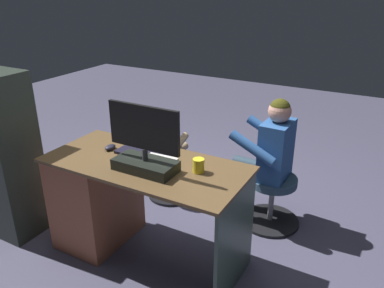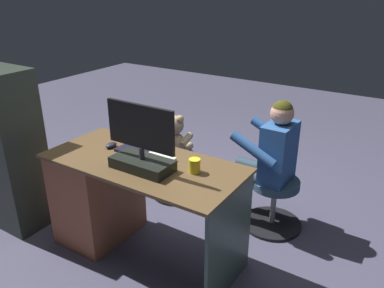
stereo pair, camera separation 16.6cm
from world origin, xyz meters
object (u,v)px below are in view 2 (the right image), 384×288
Objects in this scene: visitor_chair at (274,200)px; cup at (195,166)px; computer_mouse at (111,145)px; teddy_bear at (175,136)px; person at (267,155)px; desk at (107,192)px; tv_remote at (127,158)px; office_chair_teddy at (175,171)px; keyboard at (143,153)px; monitor at (142,149)px.

cup is at bearing 71.08° from visitor_chair.
computer_mouse is 0.79m from teddy_bear.
person reaches higher than visitor_chair.
computer_mouse is at bearing -0.54° from cup.
computer_mouse is 0.25× the size of teddy_bear.
teddy_bear reaches higher than visitor_chair.
cup reaches higher than desk.
cup is at bearing -175.84° from desk.
tv_remote is 0.35× the size of office_chair_teddy.
computer_mouse is 0.73m from cup.
tv_remote reaches higher than office_chair_teddy.
person is at bearing -138.12° from desk.
computer_mouse is 0.64× the size of tv_remote.
visitor_chair is at bearing -133.68° from keyboard.
cup is at bearing 179.46° from computer_mouse.
desk is 1.34m from visitor_chair.
office_chair_teddy is at bearing -66.99° from monitor.
tv_remote is 0.90m from teddy_bear.
computer_mouse is 0.22× the size of office_chair_teddy.
office_chair_teddy is at bearing -66.59° from tv_remote.
cup is (-0.75, -0.05, 0.40)m from desk.
computer_mouse is at bearing 87.43° from office_chair_teddy.
computer_mouse is (-0.03, -0.06, 0.38)m from desk.
monitor is 1.08m from person.
cup reaches higher than computer_mouse.
teddy_bear is (0.24, -0.74, -0.17)m from keyboard.
teddy_bear is 0.80× the size of visitor_chair.
keyboard is 0.79m from teddy_bear.
visitor_chair is (-0.58, -0.93, -0.66)m from monitor.
person reaches higher than keyboard.
desk is at bearing 39.41° from visitor_chair.
office_chair_teddy is at bearing 1.68° from person.
person is at bearing -117.48° from tv_remote.
computer_mouse is 1.04× the size of cup.
teddy_bear is (-0.03, -0.76, -0.18)m from computer_mouse.
visitor_chair is (-1.02, -0.84, -0.16)m from desk.
cup is at bearing 131.86° from teddy_bear.
monitor reaches higher than tv_remote.
visitor_chair is at bearing -120.86° from tv_remote.
desk is 1.29× the size of person.
desk is 2.76× the size of monitor.
cup is 0.62× the size of tv_remote.
office_chair_teddy is at bearing 90.00° from teddy_bear.
person reaches higher than desk.
desk is 2.89× the size of visitor_chair.
cup is 0.83m from person.
monitor reaches higher than visitor_chair.
office_chair_teddy is (0.24, -0.72, -0.51)m from keyboard.
monitor is 5.27× the size of computer_mouse.
office_chair_teddy is (-0.06, -0.81, -0.15)m from desk.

